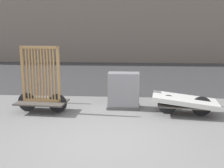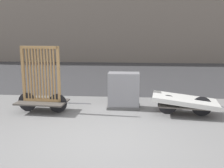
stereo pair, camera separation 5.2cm
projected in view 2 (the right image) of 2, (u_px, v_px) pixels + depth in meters
The scene contains 5 objects.
ground_plane at pixel (105, 141), 5.33m from camera, with size 60.00×60.00×0.00m, color slate.
road_strip at pixel (121, 74), 13.64m from camera, with size 56.00×9.70×0.01m.
bike_cart_with_bedframe at pixel (42, 90), 7.14m from camera, with size 2.07×0.86×1.81m.
bike_cart_with_mattress at pixel (185, 102), 6.91m from camera, with size 2.26×1.07×0.55m.
utility_cabinet at pixel (124, 92), 7.53m from camera, with size 0.94×0.54×1.04m.
Camera 2 is at (0.51, -4.96, 2.21)m, focal length 42.00 mm.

